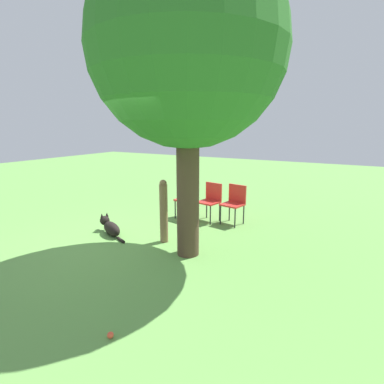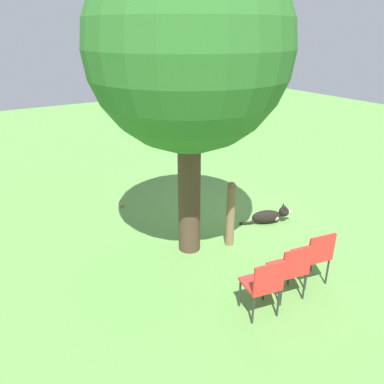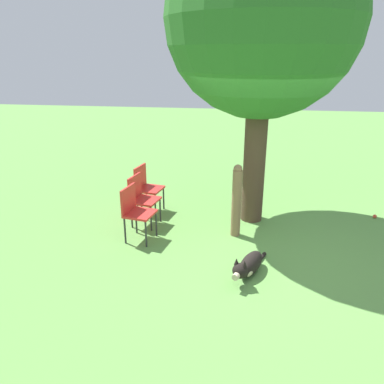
{
  "view_description": "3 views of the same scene",
  "coord_description": "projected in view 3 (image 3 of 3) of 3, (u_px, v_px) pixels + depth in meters",
  "views": [
    {
      "loc": [
        3.94,
        3.4,
        2.17
      ],
      "look_at": [
        -0.15,
        1.09,
        1.13
      ],
      "focal_mm": 28.0,
      "sensor_mm": 36.0,
      "label": 1
    },
    {
      "loc": [
        -5.05,
        3.95,
        3.53
      ],
      "look_at": [
        -0.1,
        0.83,
        1.0
      ],
      "focal_mm": 35.0,
      "sensor_mm": 36.0,
      "label": 2
    },
    {
      "loc": [
        -0.4,
        -5.28,
        2.82
      ],
      "look_at": [
        -1.22,
        0.35,
        0.69
      ],
      "focal_mm": 35.0,
      "sensor_mm": 36.0,
      "label": 3
    }
  ],
  "objects": [
    {
      "name": "ground_plane",
      "position": [
        266.0,
        245.0,
        5.83
      ],
      "size": [
        30.0,
        30.0,
        0.0
      ],
      "primitive_type": "plane",
      "color": "#609947"
    },
    {
      "name": "red_chair_0",
      "position": [
        135.0,
        209.0,
        5.85
      ],
      "size": [
        0.5,
        0.51,
        0.88
      ],
      "rotation": [
        0.0,
        0.0,
        -0.19
      ],
      "color": "red",
      "rests_on": "ground_plane"
    },
    {
      "name": "oak_tree",
      "position": [
        263.0,
        20.0,
        5.61
      ],
      "size": [
        2.99,
        2.99,
        4.8
      ],
      "color": "#4C3828",
      "rests_on": "ground_plane"
    },
    {
      "name": "tennis_ball",
      "position": [
        375.0,
        216.0,
        6.77
      ],
      "size": [
        0.07,
        0.07,
        0.07
      ],
      "color": "#E54C33",
      "rests_on": "ground_plane"
    },
    {
      "name": "dog",
      "position": [
        248.0,
        266.0,
        4.99
      ],
      "size": [
        0.51,
        1.0,
        0.39
      ],
      "rotation": [
        0.0,
        0.0,
        4.31
      ],
      "color": "black",
      "rests_on": "ground_plane"
    },
    {
      "name": "red_chair_2",
      "position": [
        146.0,
        185.0,
        6.9
      ],
      "size": [
        0.5,
        0.51,
        0.88
      ],
      "rotation": [
        0.0,
        0.0,
        -0.19
      ],
      "color": "red",
      "rests_on": "ground_plane"
    },
    {
      "name": "fence_post",
      "position": [
        237.0,
        201.0,
        5.95
      ],
      "size": [
        0.15,
        0.15,
        1.2
      ],
      "color": "#846647",
      "rests_on": "ground_plane"
    },
    {
      "name": "red_chair_1",
      "position": [
        141.0,
        196.0,
        6.38
      ],
      "size": [
        0.5,
        0.51,
        0.88
      ],
      "rotation": [
        0.0,
        0.0,
        -0.19
      ],
      "color": "red",
      "rests_on": "ground_plane"
    }
  ]
}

